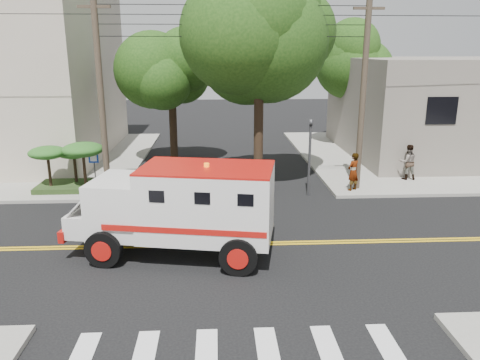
{
  "coord_description": "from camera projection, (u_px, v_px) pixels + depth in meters",
  "views": [
    {
      "loc": [
        -0.52,
        -15.31,
        6.64
      ],
      "look_at": [
        0.43,
        2.72,
        1.6
      ],
      "focal_mm": 35.0,
      "sensor_mm": 36.0,
      "label": 1
    }
  ],
  "objects": [
    {
      "name": "pedestrian_b",
      "position": [
        408.0,
        162.0,
        24.07
      ],
      "size": [
        0.91,
        0.73,
        1.82
      ],
      "primitive_type": "imported",
      "rotation": [
        0.0,
        0.0,
        3.1
      ],
      "color": "gray",
      "rests_on": "sidewalk_ne"
    },
    {
      "name": "building_right",
      "position": [
        458.0,
        106.0,
        29.91
      ],
      "size": [
        14.0,
        12.0,
        6.0
      ],
      "primitive_type": "cube",
      "color": "slate",
      "rests_on": "sidewalk_ne"
    },
    {
      "name": "tree_left",
      "position": [
        176.0,
        67.0,
        26.19
      ],
      "size": [
        4.48,
        4.2,
        7.7
      ],
      "color": "black",
      "rests_on": "ground"
    },
    {
      "name": "armored_truck",
      "position": [
        181.0,
        205.0,
        15.26
      ],
      "size": [
        7.06,
        3.69,
        3.07
      ],
      "rotation": [
        0.0,
        0.0,
        -0.18
      ],
      "color": "silver",
      "rests_on": "ground"
    },
    {
      "name": "tree_right",
      "position": [
        358.0,
        58.0,
        30.51
      ],
      "size": [
        4.8,
        4.5,
        8.2
      ],
      "color": "black",
      "rests_on": "ground"
    },
    {
      "name": "sidewalk_ne",
      "position": [
        433.0,
        155.0,
        30.18
      ],
      "size": [
        17.0,
        17.0,
        0.15
      ],
      "primitive_type": "cube",
      "color": "gray",
      "rests_on": "ground"
    },
    {
      "name": "utility_pole_right",
      "position": [
        363.0,
        98.0,
        21.61
      ],
      "size": [
        0.28,
        0.28,
        9.0
      ],
      "primitive_type": "cylinder",
      "color": "#382D23",
      "rests_on": "ground"
    },
    {
      "name": "ground",
      "position": [
        232.0,
        244.0,
        16.54
      ],
      "size": [
        100.0,
        100.0,
        0.0
      ],
      "primitive_type": "plane",
      "color": "black",
      "rests_on": "ground"
    },
    {
      "name": "accessibility_sign",
      "position": [
        94.0,
        167.0,
        21.79
      ],
      "size": [
        0.45,
        0.1,
        2.02
      ],
      "color": "#3F3F42",
      "rests_on": "ground"
    },
    {
      "name": "pedestrian_a",
      "position": [
        353.0,
        172.0,
        22.17
      ],
      "size": [
        0.79,
        0.74,
        1.82
      ],
      "primitive_type": "imported",
      "rotation": [
        0.0,
        0.0,
        3.77
      ],
      "color": "gray",
      "rests_on": "sidewalk_ne"
    },
    {
      "name": "utility_pole_left",
      "position": [
        101.0,
        100.0,
        20.81
      ],
      "size": [
        0.28,
        0.28,
        9.0
      ],
      "primitive_type": "cylinder",
      "color": "#382D23",
      "rests_on": "ground"
    },
    {
      "name": "tree_main",
      "position": [
        270.0,
        37.0,
        20.67
      ],
      "size": [
        6.08,
        5.7,
        9.85
      ],
      "color": "black",
      "rests_on": "ground"
    },
    {
      "name": "sidewalk_nw",
      "position": [
        6.0,
        160.0,
        28.82
      ],
      "size": [
        17.0,
        17.0,
        0.15
      ],
      "primitive_type": "cube",
      "color": "gray",
      "rests_on": "ground"
    },
    {
      "name": "palm_planter",
      "position": [
        70.0,
        159.0,
        22.09
      ],
      "size": [
        3.52,
        2.63,
        2.36
      ],
      "color": "#1E3314",
      "rests_on": "sidewalk_nw"
    },
    {
      "name": "traffic_signal",
      "position": [
        310.0,
        149.0,
        21.51
      ],
      "size": [
        0.15,
        0.18,
        3.6
      ],
      "color": "#3F3F42",
      "rests_on": "ground"
    }
  ]
}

